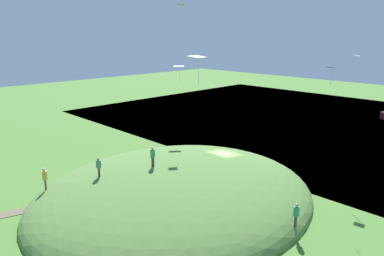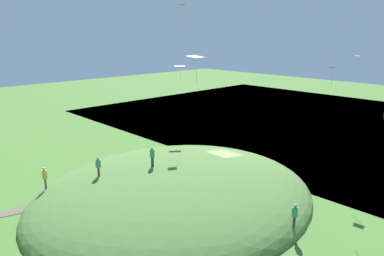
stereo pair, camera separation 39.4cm
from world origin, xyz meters
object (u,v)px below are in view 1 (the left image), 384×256
Objects in this scene: kite_1 at (197,58)px; kite_6 at (181,5)px; person_with_child at (45,176)px; kite_5 at (179,67)px; kite_3 at (331,69)px; mooring_post at (202,154)px; person_near_shore at (296,212)px; person_walking_path at (153,154)px; person_on_hilltop at (99,165)px; kite_4 at (357,58)px.

kite_1 is 1.23× the size of kite_6.
kite_5 reaches higher than person_with_child.
kite_3 is 1.83× the size of mooring_post.
kite_3 is (-11.30, -3.68, 8.54)m from person_near_shore.
mooring_post is at bearing 102.74° from kite_6.
person_walking_path is 16.91m from kite_6.
person_walking_path is 0.93× the size of person_with_child.
kite_6 reaches higher than person_near_shore.
person_walking_path is 12.19m from person_near_shore.
person_on_hilltop is at bearing -96.58° from person_with_child.
kite_3 reaches higher than kite_5.
person_with_child is at bearing -64.46° from kite_1.
kite_6 reaches higher than kite_4.
kite_6 is at bearing -48.77° from person_with_child.
kite_1 is (-2.35, 8.66, 8.67)m from person_on_hilltop.
kite_5 reaches higher than person_walking_path.
person_near_shore is 1.01× the size of kite_5.
person_with_child is at bearing 5.19° from kite_6.
kite_5 is (-9.03, -6.54, 6.21)m from person_walking_path.
person_walking_path reaches higher than person_with_child.
person_near_shore is (-6.74, 13.72, -1.47)m from person_on_hilltop.
person_walking_path is at bearing -102.89° from kite_1.
person_walking_path is 1.00× the size of kite_3.
person_on_hilltop is 23.05m from kite_4.
kite_4 is (0.35, 2.30, 1.07)m from kite_3.
kite_6 is at bearing -75.11° from kite_4.
kite_5 reaches higher than mooring_post.
person_walking_path is at bearing 35.90° from kite_5.
person_with_child is 17.85m from kite_5.
person_near_shore is 20.89m from kite_5.
kite_5 is (-12.90, -4.51, 6.66)m from person_on_hilltop.
person_with_child is 1.07× the size of person_near_shore.
person_near_shore is at bearing -113.17° from person_with_child.
kite_3 is at bearing 109.45° from kite_5.
person_with_child is 1.34× the size of kite_6.
kite_5 is at bearing 123.93° from person_on_hilltop.
kite_5 is 1.83× the size of mooring_post.
person_near_shore is 1.26× the size of kite_6.
person_on_hilltop reaches higher than person_near_shore.
person_with_child is at bearing 116.74° from person_near_shore.
person_near_shore is at bearing 65.43° from mooring_post.
person_walking_path is 17.56m from kite_3.
kite_1 reaches higher than person_on_hilltop.
kite_5 is at bearing -70.55° from kite_3.
person_on_hilltop is 15.21m from kite_5.
kite_3 is 1.00× the size of kite_5.
person_walking_path is 1.00× the size of person_near_shore.
person_with_child is 1.96× the size of mooring_post.
person_walking_path is 1.08× the size of person_on_hilltop.
kite_5 reaches higher than person_on_hilltop.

